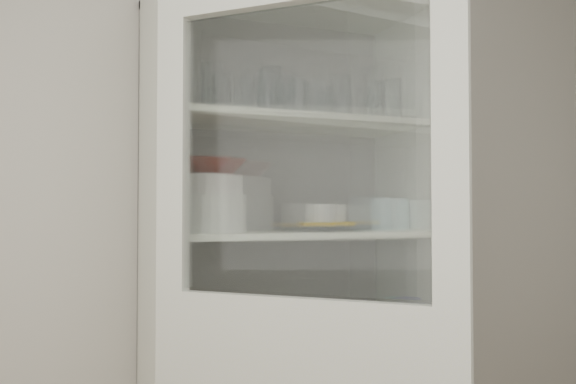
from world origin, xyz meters
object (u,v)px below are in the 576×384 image
object	(u,v)px
cupboard_door	(299,383)
cream_bowl	(211,185)
pantry_cabinet	(282,318)
goblet_0	(171,94)
mug_teal	(366,323)
mug_blue	(383,325)
goblet_2	(285,100)
mug_white	(353,331)
plate_stack_back	(206,220)
goblet_1	(280,102)
goblet_3	(373,109)
plate_stack_front	(211,214)
measuring_cups	(223,349)
glass_platter	(326,228)
teal_jar	(307,326)
terracotta_bowl	(211,167)
yellow_trivet	(326,224)
white_canister	(171,330)
white_ramekin	(326,213)
grey_bowl_stack	(390,214)

from	to	relation	value
cupboard_door	cream_bowl	size ratio (longest dim) A/B	9.42
cream_bowl	pantry_cabinet	bearing A→B (deg)	22.33
goblet_0	pantry_cabinet	bearing A→B (deg)	-1.87
goblet_0	mug_teal	size ratio (longest dim) A/B	1.70
mug_blue	mug_teal	world-z (taller)	mug_blue
goblet_2	cream_bowl	distance (m)	0.48
mug_white	plate_stack_back	bearing A→B (deg)	-179.91
goblet_1	goblet_3	world-z (taller)	goblet_1
plate_stack_front	mug_white	size ratio (longest dim) A/B	2.19
mug_white	measuring_cups	xyz separation A→B (m)	(-0.47, 0.02, -0.03)
plate_stack_back	cream_bowl	size ratio (longest dim) A/B	1.07
cream_bowl	glass_platter	xyz separation A→B (m)	(0.45, 0.07, -0.15)
plate_stack_front	mug_white	world-z (taller)	plate_stack_front
teal_jar	goblet_3	bearing A→B (deg)	9.28
pantry_cabinet	plate_stack_front	xyz separation A→B (m)	(-0.30, -0.12, 0.38)
terracotta_bowl	glass_platter	xyz separation A→B (m)	(0.45, 0.07, -0.21)
goblet_0	glass_platter	bearing A→B (deg)	-6.90
goblet_1	yellow_trivet	bearing A→B (deg)	-38.39
measuring_cups	plate_stack_front	bearing A→B (deg)	124.74
cupboard_door	measuring_cups	world-z (taller)	cupboard_door
cream_bowl	white_canister	distance (m)	0.52
yellow_trivet	terracotta_bowl	bearing A→B (deg)	-171.39
white_ramekin	grey_bowl_stack	size ratio (longest dim) A/B	1.04
goblet_1	glass_platter	distance (m)	0.51
goblet_0	goblet_1	bearing A→B (deg)	5.75
goblet_0	mug_blue	size ratio (longest dim) A/B	1.24
mug_blue	white_canister	size ratio (longest dim) A/B	0.99
plate_stack_back	grey_bowl_stack	size ratio (longest dim) A/B	1.56
cupboard_door	goblet_1	size ratio (longest dim) A/B	11.72
cupboard_door	goblet_1	world-z (taller)	cupboard_door
pantry_cabinet	plate_stack_back	bearing A→B (deg)	175.14
goblet_2	cream_bowl	size ratio (longest dim) A/B	0.84
goblet_1	white_canister	distance (m)	0.92
mug_blue	glass_platter	bearing A→B (deg)	137.09
yellow_trivet	mug_blue	xyz separation A→B (m)	(0.20, -0.07, -0.37)
terracotta_bowl	mug_white	bearing A→B (deg)	-6.81
goblet_0	plate_stack_back	size ratio (longest dim) A/B	0.72
cream_bowl	mug_teal	distance (m)	0.83
mug_blue	teal_jar	size ratio (longest dim) A/B	1.35
pantry_cabinet	goblet_0	size ratio (longest dim) A/B	12.93
plate_stack_front	goblet_2	bearing A→B (deg)	23.28
plate_stack_front	white_canister	size ratio (longest dim) A/B	1.77
goblet_2	cream_bowl	world-z (taller)	goblet_2
glass_platter	white_canister	bearing A→B (deg)	175.62
goblet_0	grey_bowl_stack	xyz separation A→B (m)	(0.82, -0.10, -0.42)
measuring_cups	white_canister	distance (m)	0.21
plate_stack_back	yellow_trivet	xyz separation A→B (m)	(0.43, -0.08, -0.02)
goblet_3	mug_teal	bearing A→B (deg)	-144.13
plate_stack_front	measuring_cups	size ratio (longest dim) A/B	2.35
glass_platter	white_ramekin	distance (m)	0.06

